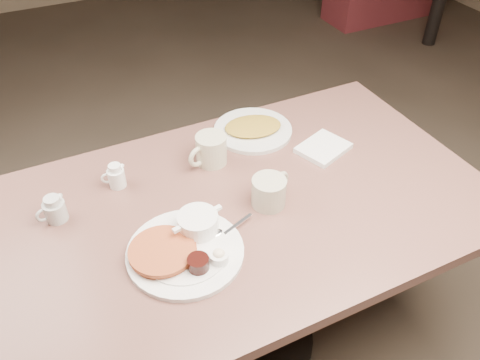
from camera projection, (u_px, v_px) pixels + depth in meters
name	position (u px, v px, depth m)	size (l,w,h in m)	color
diner_table	(243.00, 240.00, 1.57)	(1.50, 0.90, 0.75)	#84564C
main_plate	(185.00, 245.00, 1.30)	(0.41, 0.37, 0.07)	white
coffee_mug_near	(270.00, 191.00, 1.43)	(0.16, 0.13, 0.09)	beige
napkin	(323.00, 148.00, 1.65)	(0.20, 0.18, 0.02)	white
coffee_mug_far	(210.00, 150.00, 1.57)	(0.15, 0.13, 0.10)	beige
creamer_left	(54.00, 210.00, 1.38)	(0.09, 0.07, 0.08)	silver
creamer_right	(116.00, 176.00, 1.49)	(0.08, 0.07, 0.08)	white
hash_plate	(253.00, 129.00, 1.73)	(0.33, 0.33, 0.04)	silver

